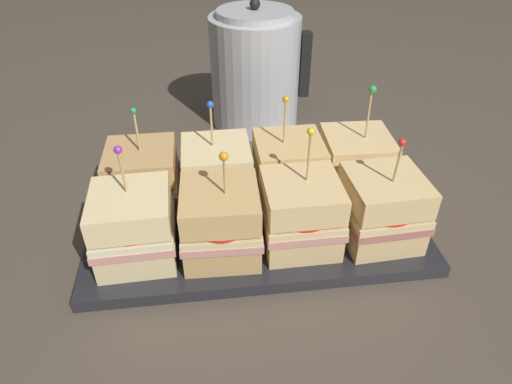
{
  "coord_description": "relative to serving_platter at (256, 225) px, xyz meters",
  "views": [
    {
      "loc": [
        -0.06,
        -0.52,
        0.45
      ],
      "look_at": [
        0.0,
        0.0,
        0.07
      ],
      "focal_mm": 32.0,
      "sensor_mm": 36.0,
      "label": 1
    }
  ],
  "objects": [
    {
      "name": "sandwich_front_far_right",
      "position": [
        0.17,
        -0.06,
        0.06
      ],
      "size": [
        0.11,
        0.11,
        0.16
      ],
      "color": "#DBB77A",
      "rests_on": "serving_platter"
    },
    {
      "name": "sandwich_front_center_right",
      "position": [
        0.05,
        -0.05,
        0.06
      ],
      "size": [
        0.1,
        0.1,
        0.18
      ],
      "color": "#DBB77A",
      "rests_on": "serving_platter"
    },
    {
      "name": "sandwich_back_center_left",
      "position": [
        -0.05,
        0.05,
        0.06
      ],
      "size": [
        0.1,
        0.1,
        0.17
      ],
      "color": "beige",
      "rests_on": "serving_platter"
    },
    {
      "name": "kettle_steel",
      "position": [
        0.04,
        0.35,
        0.1
      ],
      "size": [
        0.2,
        0.18,
        0.25
      ],
      "color": "#B7BABF",
      "rests_on": "ground_plane"
    },
    {
      "name": "sandwich_back_center_right",
      "position": [
        0.06,
        0.05,
        0.06
      ],
      "size": [
        0.1,
        0.1,
        0.17
      ],
      "color": "tan",
      "rests_on": "serving_platter"
    },
    {
      "name": "ground_plane",
      "position": [
        0.0,
        0.0,
        -0.01
      ],
      "size": [
        6.0,
        6.0,
        0.0
      ],
      "primitive_type": "plane",
      "color": "#4C4238"
    },
    {
      "name": "sandwich_front_far_left",
      "position": [
        -0.17,
        -0.05,
        0.06
      ],
      "size": [
        0.11,
        0.11,
        0.17
      ],
      "color": "beige",
      "rests_on": "serving_platter"
    },
    {
      "name": "sandwich_back_far_left",
      "position": [
        -0.16,
        0.06,
        0.06
      ],
      "size": [
        0.1,
        0.1,
        0.17
      ],
      "color": "tan",
      "rests_on": "serving_platter"
    },
    {
      "name": "sandwich_back_far_right",
      "position": [
        0.16,
        0.06,
        0.06
      ],
      "size": [
        0.11,
        0.11,
        0.18
      ],
      "color": "#DBB77A",
      "rests_on": "serving_platter"
    },
    {
      "name": "sandwich_front_center_left",
      "position": [
        -0.05,
        -0.06,
        0.06
      ],
      "size": [
        0.11,
        0.11,
        0.16
      ],
      "color": "tan",
      "rests_on": "serving_platter"
    },
    {
      "name": "serving_platter",
      "position": [
        0.0,
        0.0,
        0.0
      ],
      "size": [
        0.48,
        0.26,
        0.02
      ],
      "color": "#232328",
      "rests_on": "ground_plane"
    }
  ]
}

